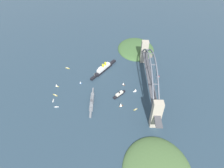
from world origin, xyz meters
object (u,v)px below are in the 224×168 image
object	(u,v)px
small_boat_0	(57,85)
small_boat_4	(121,105)
small_boat_5	(67,68)
ocean_liner	(104,68)
small_boat_3	(136,109)
small_boat_1	(123,84)
small_boat_9	(55,95)
harbor_ferry_steamer	(119,94)
small_boat_2	(135,90)
small_boat_7	(53,101)
seaplane_taxiing_near_bridge	(158,76)
small_boat_8	(56,107)
small_boat_6	(80,82)
naval_cruiser	(92,102)
harbor_arch_bridge	(149,76)

from	to	relation	value
small_boat_0	small_boat_4	distance (m)	152.22
small_boat_0	small_boat_5	size ratio (longest dim) A/B	0.72
ocean_liner	small_boat_3	size ratio (longest dim) A/B	10.51
small_boat_1	small_boat_9	xyz separation A→B (m)	(-37.56, 144.06, -2.78)
harbor_ferry_steamer	small_boat_9	xyz separation A→B (m)	(-4.49, 134.98, -1.97)
small_boat_2	small_boat_7	distance (m)	173.05
ocean_liner	seaplane_taxiing_near_bridge	size ratio (longest dim) A/B	7.09
small_boat_5	small_boat_7	xyz separation A→B (m)	(-112.67, 5.99, -0.09)
harbor_ferry_steamer	small_boat_9	size ratio (longest dim) A/B	2.57
small_boat_3	small_boat_9	bearing A→B (deg)	78.09
small_boat_0	harbor_ferry_steamer	bearing A→B (deg)	-99.55
harbor_ferry_steamer	small_boat_0	distance (m)	140.87
ocean_liner	small_boat_8	world-z (taller)	ocean_liner
ocean_liner	small_boat_4	world-z (taller)	ocean_liner
ocean_liner	small_boat_1	bearing A→B (deg)	-138.58
small_boat_1	small_boat_6	distance (m)	96.82
naval_cruiser	small_boat_4	bearing A→B (deg)	-98.19
ocean_liner	small_boat_2	size ratio (longest dim) A/B	9.32
small_boat_6	small_boat_7	world-z (taller)	small_boat_6
seaplane_taxiing_near_bridge	small_boat_4	world-z (taller)	small_boat_4
small_boat_0	small_boat_1	world-z (taller)	small_boat_0
harbor_arch_bridge	small_boat_9	xyz separation A→B (m)	(-30.64, 197.48, -31.92)
small_boat_6	harbor_arch_bridge	bearing A→B (deg)	-93.42
small_boat_9	ocean_liner	bearing A→B (deg)	-46.83
small_boat_3	small_boat_6	size ratio (longest dim) A/B	1.20
harbor_arch_bridge	seaplane_taxiing_near_bridge	bearing A→B (deg)	-37.33
small_boat_4	small_boat_8	world-z (taller)	small_boat_4
small_boat_6	small_boat_2	bearing A→B (deg)	-100.51
harbor_ferry_steamer	small_boat_6	world-z (taller)	harbor_ferry_steamer
small_boat_6	small_boat_8	xyz separation A→B (m)	(-72.59, 36.73, -2.17)
small_boat_7	small_boat_0	bearing A→B (deg)	4.87
harbor_ferry_steamer	small_boat_5	bearing A→B (deg)	54.53
small_boat_4	small_boat_5	distance (m)	181.20
ocean_liner	small_boat_6	bearing A→B (deg)	135.94
small_boat_8	small_boat_0	bearing A→B (deg)	13.38
harbor_arch_bridge	ocean_liner	xyz separation A→B (m)	(60.32, 100.52, -27.17)
naval_cruiser	small_boat_4	size ratio (longest dim) A/B	7.42
seaplane_taxiing_near_bridge	small_boat_8	distance (m)	237.69
small_boat_2	small_boat_3	distance (m)	52.26
harbor_ferry_steamer	small_boat_1	world-z (taller)	harbor_ferry_steamer
small_boat_3	small_boat_1	bearing A→B (deg)	17.40
ocean_liner	small_boat_3	world-z (taller)	ocean_liner
small_boat_0	small_boat_8	bearing A→B (deg)	-166.62
small_boat_4	small_boat_8	xyz separation A→B (m)	(-5.54, 127.33, -4.12)
ocean_liner	small_boat_4	xyz separation A→B (m)	(-118.41, -40.91, -0.46)
small_boat_3	small_boat_8	xyz separation A→B (m)	(2.19, 156.31, 0.16)
small_boat_4	seaplane_taxiing_near_bridge	bearing A→B (deg)	-42.72
small_boat_0	naval_cruiser	bearing A→B (deg)	-119.37
harbor_ferry_steamer	small_boat_0	xyz separation A→B (m)	(23.38, 138.92, 0.92)
small_boat_0	small_boat_6	size ratio (longest dim) A/B	1.26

